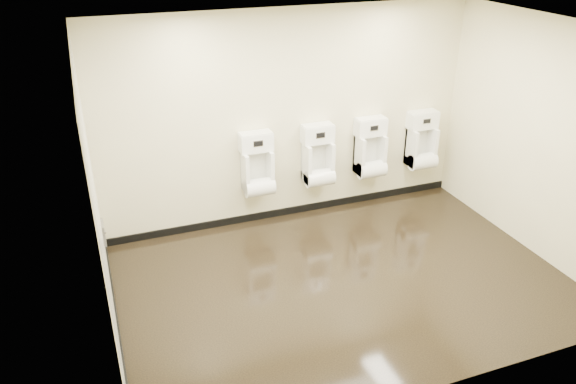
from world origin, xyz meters
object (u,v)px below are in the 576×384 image
urinal_1 (318,160)px  urinal_3 (422,144)px  urinal_0 (258,169)px  urinal_2 (370,152)px  access_panel (104,232)px

urinal_1 → urinal_3: size_ratio=1.00×
urinal_0 → urinal_2: bearing=0.0°
urinal_0 → urinal_1: 0.85m
access_panel → urinal_0: urinal_0 is taller
urinal_3 → urinal_2: bearing=180.0°
urinal_0 → urinal_1: size_ratio=1.00×
urinal_1 → urinal_0: bearing=180.0°
urinal_1 → urinal_3: same height
urinal_0 → urinal_2: (1.64, 0.00, 0.00)m
access_panel → urinal_3: bearing=5.2°
urinal_1 → urinal_2: size_ratio=1.00×
urinal_0 → urinal_3: 2.46m
access_panel → urinal_2: 3.66m
urinal_1 → urinal_3: bearing=0.0°
access_panel → urinal_0: bearing=11.5°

